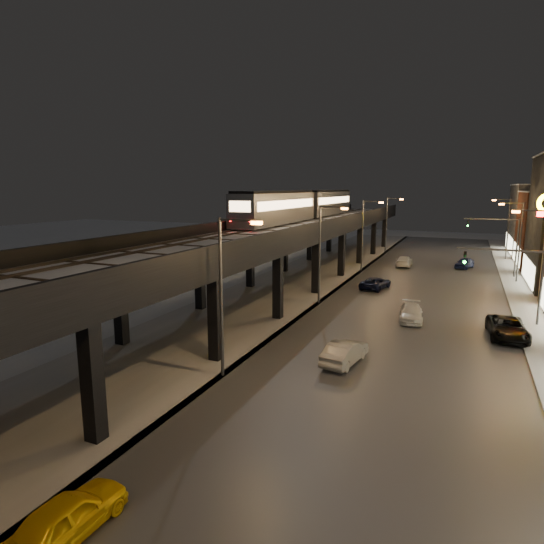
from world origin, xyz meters
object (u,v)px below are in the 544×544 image
(car_taxi, at_px, (68,517))
(car_near_white, at_px, (345,353))
(car_mid_silver, at_px, (375,283))
(car_onc_white, at_px, (411,313))
(car_onc_dark, at_px, (507,329))
(car_onc_red, at_px, (465,263))
(car_mid_dark, at_px, (404,262))
(subway_train, at_px, (305,204))

(car_taxi, distance_m, car_near_white, 17.53)
(car_mid_silver, height_order, car_onc_white, car_mid_silver)
(car_onc_dark, relative_size, car_onc_red, 1.30)
(car_onc_white, bearing_deg, car_mid_dark, 91.39)
(car_mid_dark, height_order, car_onc_dark, car_onc_dark)
(car_taxi, distance_m, car_onc_white, 28.90)
(car_taxi, bearing_deg, car_near_white, -102.70)
(car_onc_white, distance_m, car_onc_red, 28.25)
(car_onc_red, bearing_deg, car_mid_silver, -99.27)
(car_mid_silver, xyz_separation_m, car_mid_dark, (0.91, 15.69, 0.06))
(car_onc_white, bearing_deg, car_onc_dark, -22.35)
(car_onc_dark, bearing_deg, car_onc_red, 91.68)
(car_mid_silver, xyz_separation_m, car_onc_dark, (11.65, -12.45, 0.10))
(car_near_white, bearing_deg, car_onc_dark, -127.24)
(car_onc_dark, relative_size, car_onc_white, 1.23)
(car_taxi, height_order, car_near_white, car_near_white)
(car_onc_white, bearing_deg, car_near_white, -110.34)
(car_taxi, xyz_separation_m, car_onc_dark, (13.65, 26.22, 0.06))
(car_taxi, xyz_separation_m, car_mid_silver, (1.99, 38.67, -0.04))
(subway_train, xyz_separation_m, car_onc_white, (16.32, -20.48, -7.81))
(car_mid_dark, relative_size, car_onc_white, 1.11)
(subway_train, distance_m, car_taxi, 50.08)
(car_near_white, xyz_separation_m, car_onc_white, (2.60, 11.06, -0.08))
(car_onc_dark, bearing_deg, car_near_white, -139.98)
(car_mid_silver, bearing_deg, car_near_white, 106.93)
(car_onc_dark, bearing_deg, car_taxi, -121.85)
(subway_train, relative_size, car_mid_silver, 8.15)
(car_onc_red, bearing_deg, car_onc_white, -80.70)
(car_near_white, relative_size, car_mid_dark, 0.89)
(car_mid_dark, height_order, car_onc_white, car_mid_dark)
(car_taxi, xyz_separation_m, car_mid_dark, (2.90, 54.37, 0.02))
(car_taxi, relative_size, car_onc_dark, 0.75)
(car_mid_silver, bearing_deg, car_mid_dark, -82.29)
(car_mid_dark, distance_m, car_onc_dark, 30.13)
(subway_train, relative_size, car_near_white, 8.74)
(subway_train, height_order, car_mid_dark, subway_train)
(car_mid_dark, height_order, car_onc_red, car_mid_dark)
(subway_train, bearing_deg, car_mid_silver, -40.71)
(car_mid_silver, bearing_deg, car_onc_red, -104.98)
(car_taxi, height_order, car_onc_white, car_taxi)
(subway_train, relative_size, car_onc_red, 9.24)
(car_near_white, height_order, car_onc_dark, car_onc_dark)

